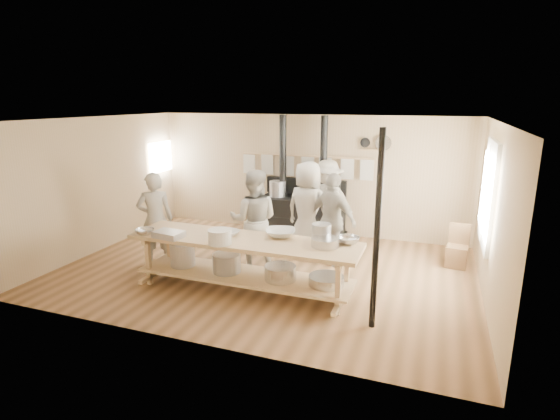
{
  "coord_description": "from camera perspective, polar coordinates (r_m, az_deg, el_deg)",
  "views": [
    {
      "loc": [
        2.69,
        -6.67,
        2.92
      ],
      "look_at": [
        0.19,
        0.2,
        1.06
      ],
      "focal_mm": 28.0,
      "sensor_mm": 36.0,
      "label": 1
    }
  ],
  "objects": [
    {
      "name": "bowl_steel_a",
      "position": [
        7.19,
        -17.24,
        -2.72
      ],
      "size": [
        0.42,
        0.42,
        0.09
      ],
      "primitive_type": "imported",
      "rotation": [
        0.0,
        0.0,
        0.77
      ],
      "color": "silver",
      "rests_on": "prep_table"
    },
    {
      "name": "support_post",
      "position": [
        5.6,
        12.55,
        -2.89
      ],
      "size": [
        0.08,
        0.08,
        2.6
      ],
      "primitive_type": "cylinder",
      "color": "black",
      "rests_on": "ground"
    },
    {
      "name": "prep_table",
      "position": [
        6.81,
        -4.81,
        -6.41
      ],
      "size": [
        3.6,
        0.9,
        0.85
      ],
      "color": "tan",
      "rests_on": "ground"
    },
    {
      "name": "back_wall_shelf",
      "position": [
        9.23,
        12.38,
        8.27
      ],
      "size": [
        0.63,
        0.14,
        0.32
      ],
      "color": "tan",
      "rests_on": "ground"
    },
    {
      "name": "pitcher",
      "position": [
        6.59,
        5.23,
        -3.0
      ],
      "size": [
        0.17,
        0.17,
        0.23
      ],
      "primitive_type": "cylinder",
      "rotation": [
        0.0,
        0.0,
        0.14
      ],
      "color": "silver",
      "rests_on": "prep_table"
    },
    {
      "name": "cook_far_left",
      "position": [
        8.02,
        -15.97,
        -1.21
      ],
      "size": [
        0.74,
        0.68,
        1.7
      ],
      "primitive_type": "imported",
      "rotation": [
        0.0,
        0.0,
        3.73
      ],
      "color": "#A39D90",
      "rests_on": "ground"
    },
    {
      "name": "bowl_white_a",
      "position": [
        6.85,
        -6.81,
        -3.02
      ],
      "size": [
        0.41,
        0.41,
        0.08
      ],
      "primitive_type": "imported",
      "rotation": [
        0.0,
        0.0,
        -0.25
      ],
      "color": "silver",
      "rests_on": "prep_table"
    },
    {
      "name": "window_right",
      "position": [
        7.45,
        25.6,
        1.88
      ],
      "size": [
        0.09,
        1.5,
        1.65
      ],
      "color": "beige",
      "rests_on": "ground"
    },
    {
      "name": "cook_center",
      "position": [
        8.19,
        3.61,
        0.06
      ],
      "size": [
        1.01,
        0.78,
        1.82
      ],
      "primitive_type": "imported",
      "rotation": [
        0.0,
        0.0,
        2.89
      ],
      "color": "#A39D90",
      "rests_on": "ground"
    },
    {
      "name": "stove",
      "position": [
        9.5,
        2.82,
        -0.35
      ],
      "size": [
        1.9,
        0.75,
        2.6
      ],
      "color": "black",
      "rests_on": "ground"
    },
    {
      "name": "bowl_steel_b",
      "position": [
        6.52,
        8.93,
        -3.91
      ],
      "size": [
        0.35,
        0.35,
        0.1
      ],
      "primitive_type": "imported",
      "rotation": [
        0.0,
        0.0,
        3.21
      ],
      "color": "silver",
      "rests_on": "prep_table"
    },
    {
      "name": "left_opening",
      "position": [
        10.7,
        -15.32,
        6.71
      ],
      "size": [
        0.0,
        0.9,
        0.9
      ],
      "color": "white",
      "rests_on": "ground"
    },
    {
      "name": "mixing_bowl_large",
      "position": [
        6.35,
        5.89,
        -4.21
      ],
      "size": [
        0.53,
        0.53,
        0.13
      ],
      "primitive_type": "cylinder",
      "rotation": [
        0.0,
        0.0,
        -0.38
      ],
      "color": "silver",
      "rests_on": "prep_table"
    },
    {
      "name": "cook_by_window",
      "position": [
        9.03,
        6.15,
        1.06
      ],
      "size": [
        1.12,
        0.65,
        1.73
      ],
      "primitive_type": "imported",
      "rotation": [
        0.0,
        0.0,
        -0.01
      ],
      "color": "#A39D90",
      "rests_on": "ground"
    },
    {
      "name": "roasting_pan",
      "position": [
        6.94,
        -14.33,
        -3.11
      ],
      "size": [
        0.48,
        0.35,
        0.1
      ],
      "primitive_type": "cube",
      "rotation": [
        0.0,
        0.0,
        -0.12
      ],
      "color": "#B2B2B7",
      "rests_on": "prep_table"
    },
    {
      "name": "cook_right",
      "position": [
        7.79,
        6.92,
        -1.29
      ],
      "size": [
        1.06,
        0.81,
        1.68
      ],
      "primitive_type": "imported",
      "rotation": [
        0.0,
        0.0,
        2.68
      ],
      "color": "#A39D90",
      "rests_on": "ground"
    },
    {
      "name": "cook_left",
      "position": [
        7.57,
        -3.43,
        -1.32
      ],
      "size": [
        1.01,
        0.88,
        1.77
      ],
      "primitive_type": "imported",
      "rotation": [
        0.0,
        0.0,
        3.42
      ],
      "color": "#A39D90",
      "rests_on": "ground"
    },
    {
      "name": "chair",
      "position": [
        8.46,
        22.1,
        -5.37
      ],
      "size": [
        0.4,
        0.4,
        0.77
      ],
      "rotation": [
        0.0,
        0.0,
        -0.12
      ],
      "color": "#523A21",
      "rests_on": "ground"
    },
    {
      "name": "deep_bowl_enamel",
      "position": [
        6.48,
        -7.87,
        -3.48
      ],
      "size": [
        0.44,
        0.44,
        0.22
      ],
      "primitive_type": "cylinder",
      "rotation": [
        0.0,
        0.0,
        -0.35
      ],
      "color": "silver",
      "rests_on": "prep_table"
    },
    {
      "name": "bowl_white_b",
      "position": [
        6.77,
        0.07,
        -3.0
      ],
      "size": [
        0.57,
        0.57,
        0.11
      ],
      "primitive_type": "imported",
      "rotation": [
        0.0,
        0.0,
        1.86
      ],
      "color": "silver",
      "rests_on": "prep_table"
    },
    {
      "name": "towel_rail",
      "position": [
        9.56,
        3.44,
        6.07
      ],
      "size": [
        3.0,
        0.04,
        0.47
      ],
      "color": "tan",
      "rests_on": "ground"
    },
    {
      "name": "ground",
      "position": [
        7.76,
        -1.87,
        -7.82
      ],
      "size": [
        7.0,
        7.0,
        0.0
      ],
      "primitive_type": "plane",
      "color": "brown",
      "rests_on": "ground"
    },
    {
      "name": "room_shell",
      "position": [
        7.31,
        -1.97,
        4.06
      ],
      "size": [
        7.0,
        7.0,
        7.0
      ],
      "color": "tan",
      "rests_on": "ground"
    },
    {
      "name": "bucket_galv",
      "position": [
        6.57,
        5.44,
        -2.94
      ],
      "size": [
        0.33,
        0.33,
        0.26
      ],
      "primitive_type": "cylinder",
      "rotation": [
        0.0,
        0.0,
        0.19
      ],
      "color": "gray",
      "rests_on": "prep_table"
    }
  ]
}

